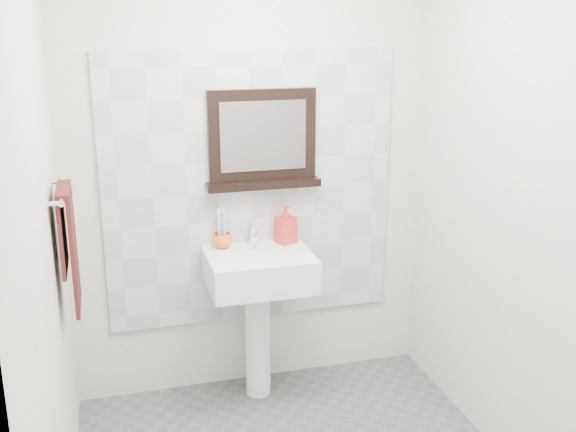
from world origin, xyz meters
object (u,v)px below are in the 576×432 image
at_px(soap_dispenser, 286,224).
at_px(framed_mirror, 262,141).
at_px(pedestal_sink, 259,285).
at_px(toothbrush_cup, 222,241).
at_px(hand_towel, 69,239).

xyz_separation_m(soap_dispenser, framed_mirror, (-0.11, 0.06, 0.45)).
xyz_separation_m(pedestal_sink, framed_mirror, (0.07, 0.19, 0.74)).
height_order(pedestal_sink, toothbrush_cup, pedestal_sink).
bearing_deg(pedestal_sink, soap_dispenser, 34.48).
xyz_separation_m(toothbrush_cup, framed_mirror, (0.24, 0.05, 0.52)).
relative_size(toothbrush_cup, hand_towel, 0.19).
bearing_deg(framed_mirror, pedestal_sink, -111.13).
height_order(framed_mirror, hand_towel, framed_mirror).
relative_size(framed_mirror, hand_towel, 1.13).
relative_size(pedestal_sink, soap_dispenser, 4.47).
distance_m(soap_dispenser, hand_towel, 1.22).
height_order(soap_dispenser, framed_mirror, framed_mirror).
height_order(toothbrush_cup, soap_dispenser, soap_dispenser).
height_order(toothbrush_cup, hand_towel, hand_towel).
bearing_deg(hand_towel, framed_mirror, 28.62).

